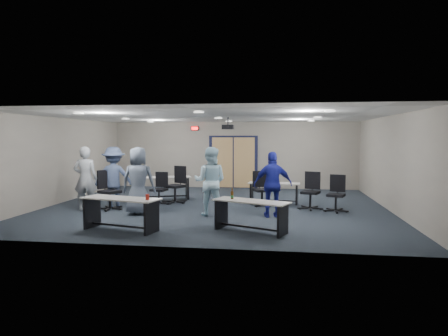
# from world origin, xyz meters

# --- Properties ---
(floor) EXTENTS (10.00, 10.00, 0.00)m
(floor) POSITION_xyz_m (0.00, 0.00, 0.00)
(floor) COLOR black
(floor) RESTS_ON ground
(back_wall) EXTENTS (10.00, 0.04, 2.70)m
(back_wall) POSITION_xyz_m (0.00, 4.50, 1.35)
(back_wall) COLOR gray
(back_wall) RESTS_ON floor
(front_wall) EXTENTS (10.00, 0.04, 2.70)m
(front_wall) POSITION_xyz_m (0.00, -4.50, 1.35)
(front_wall) COLOR gray
(front_wall) RESTS_ON floor
(left_wall) EXTENTS (0.04, 9.00, 2.70)m
(left_wall) POSITION_xyz_m (-5.00, 0.00, 1.35)
(left_wall) COLOR gray
(left_wall) RESTS_ON floor
(right_wall) EXTENTS (0.04, 9.00, 2.70)m
(right_wall) POSITION_xyz_m (5.00, 0.00, 1.35)
(right_wall) COLOR gray
(right_wall) RESTS_ON floor
(ceiling) EXTENTS (10.00, 9.00, 0.04)m
(ceiling) POSITION_xyz_m (0.00, 0.00, 2.70)
(ceiling) COLOR silver
(ceiling) RESTS_ON back_wall
(double_door) EXTENTS (2.00, 0.07, 2.20)m
(double_door) POSITION_xyz_m (0.00, 4.46, 1.05)
(double_door) COLOR black
(double_door) RESTS_ON back_wall
(exit_sign) EXTENTS (0.32, 0.07, 0.18)m
(exit_sign) POSITION_xyz_m (-1.60, 4.44, 2.45)
(exit_sign) COLOR black
(exit_sign) RESTS_ON back_wall
(ceiling_projector) EXTENTS (0.35, 0.32, 0.37)m
(ceiling_projector) POSITION_xyz_m (0.30, 0.50, 2.40)
(ceiling_projector) COLOR black
(ceiling_projector) RESTS_ON ceiling
(ceiling_can_lights) EXTENTS (6.24, 5.74, 0.02)m
(ceiling_can_lights) POSITION_xyz_m (0.00, 0.25, 2.67)
(ceiling_can_lights) COLOR white
(ceiling_can_lights) RESTS_ON ceiling
(table_front_left) EXTENTS (1.90, 1.02, 0.85)m
(table_front_left) POSITION_xyz_m (-1.61, -3.32, 0.50)
(table_front_left) COLOR #A5A29C
(table_front_left) RESTS_ON floor
(table_front_right) EXTENTS (1.80, 1.19, 0.95)m
(table_front_right) POSITION_xyz_m (1.27, -3.04, 0.48)
(table_front_right) COLOR #A5A29C
(table_front_right) RESTS_ON floor
(table_back_left) EXTENTS (1.98, 1.26, 0.76)m
(table_back_left) POSITION_xyz_m (-2.00, 1.11, 0.52)
(table_back_left) COLOR #A5A29C
(table_back_left) RESTS_ON floor
(table_back_right) EXTENTS (1.64, 0.68, 0.65)m
(table_back_right) POSITION_xyz_m (1.72, 0.85, 0.44)
(table_back_right) COLOR #A5A29C
(table_back_right) RESTS_ON floor
(chair_back_a) EXTENTS (0.72, 0.72, 1.00)m
(chair_back_a) POSITION_xyz_m (-1.81, 0.12, 0.50)
(chair_back_a) COLOR black
(chair_back_a) RESTS_ON floor
(chair_back_b) EXTENTS (1.00, 1.00, 1.17)m
(chair_back_b) POSITION_xyz_m (-1.40, 0.50, 0.58)
(chair_back_b) COLOR black
(chair_back_b) RESTS_ON floor
(chair_back_c) EXTENTS (0.87, 0.87, 1.05)m
(chair_back_c) POSITION_xyz_m (1.37, 0.32, 0.53)
(chair_back_c) COLOR black
(chair_back_c) RESTS_ON floor
(chair_back_d) EXTENTS (0.86, 0.86, 1.08)m
(chair_back_d) POSITION_xyz_m (2.78, -0.07, 0.54)
(chair_back_d) COLOR black
(chair_back_d) RESTS_ON floor
(chair_loose_left) EXTENTS (0.98, 0.98, 1.14)m
(chair_loose_left) POSITION_xyz_m (-2.94, -0.94, 0.57)
(chair_loose_left) COLOR black
(chair_loose_left) RESTS_ON floor
(chair_loose_right) EXTENTS (0.82, 0.82, 1.03)m
(chair_loose_right) POSITION_xyz_m (3.46, -0.36, 0.51)
(chair_loose_right) COLOR black
(chair_loose_right) RESTS_ON floor
(person_gray) EXTENTS (0.74, 0.56, 1.83)m
(person_gray) POSITION_xyz_m (-3.57, -1.14, 0.92)
(person_gray) COLOR #9CA2AA
(person_gray) RESTS_ON floor
(person_plaid) EXTENTS (0.94, 0.66, 1.83)m
(person_plaid) POSITION_xyz_m (-1.87, -1.50, 0.92)
(person_plaid) COLOR #515D70
(person_plaid) RESTS_ON floor
(person_lightblue) EXTENTS (0.91, 0.72, 1.83)m
(person_lightblue) POSITION_xyz_m (0.07, -1.36, 0.92)
(person_lightblue) COLOR #BFE9FD
(person_lightblue) RESTS_ON floor
(person_navy) EXTENTS (1.06, 0.57, 1.72)m
(person_navy) POSITION_xyz_m (1.73, -1.35, 0.86)
(person_navy) COLOR navy
(person_navy) RESTS_ON floor
(person_back) EXTENTS (1.30, 0.96, 1.81)m
(person_back) POSITION_xyz_m (-2.96, -0.60, 0.90)
(person_back) COLOR #425278
(person_back) RESTS_ON floor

